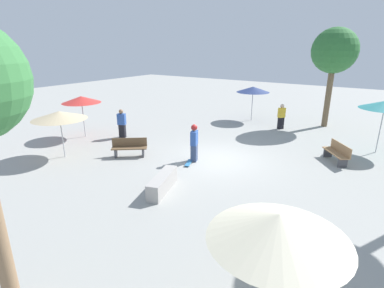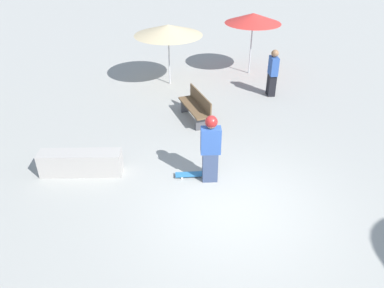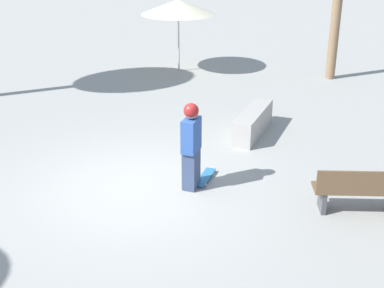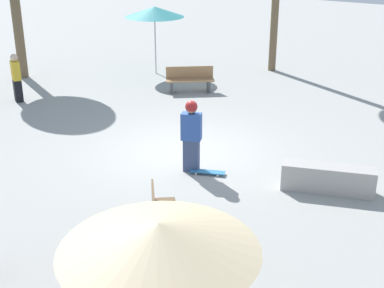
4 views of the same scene
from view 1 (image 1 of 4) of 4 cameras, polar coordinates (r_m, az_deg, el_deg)
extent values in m
plane|color=#9E9E99|center=(13.55, 4.91, -3.01)|extent=(60.00, 60.00, 0.00)
cube|color=#38476B|center=(13.24, 0.41, -1.70)|extent=(0.35, 0.41, 0.76)
cube|color=#2D519E|center=(13.02, 0.42, 1.16)|extent=(0.38, 0.50, 0.63)
sphere|color=tan|center=(12.90, 0.42, 3.02)|extent=(0.25, 0.25, 0.25)
sphere|color=maroon|center=(12.89, 0.42, 3.15)|extent=(0.28, 0.28, 0.28)
cube|color=teal|center=(13.02, -0.62, -3.56)|extent=(0.48, 0.82, 0.02)
cylinder|color=silver|center=(12.79, -0.50, -4.14)|extent=(0.05, 0.06, 0.05)
cylinder|color=silver|center=(12.83, -1.24, -4.07)|extent=(0.05, 0.06, 0.05)
cylinder|color=silver|center=(13.24, -0.02, -3.34)|extent=(0.05, 0.06, 0.05)
cylinder|color=silver|center=(13.27, -0.74, -3.28)|extent=(0.05, 0.06, 0.05)
cube|color=#A8A39E|center=(10.69, -5.65, -7.38)|extent=(1.01, 1.97, 0.58)
cube|color=#47474C|center=(14.03, -9.27, -1.57)|extent=(0.31, 0.36, 0.40)
cube|color=#47474C|center=(14.20, -14.30, -1.66)|extent=(0.31, 0.36, 0.40)
cube|color=brown|center=(14.03, -11.86, -0.75)|extent=(1.54, 1.33, 0.05)
cube|color=brown|center=(14.14, -11.82, 0.37)|extent=(1.29, 1.01, 0.40)
cube|color=#47474C|center=(14.12, 26.74, -3.23)|extent=(0.36, 0.30, 0.40)
cube|color=#47474C|center=(15.14, 24.45, -1.53)|extent=(0.36, 0.30, 0.40)
cube|color=#9E754C|center=(14.56, 25.68, -1.52)|extent=(1.32, 1.54, 0.05)
cube|color=#9E754C|center=(14.59, 26.48, -0.66)|extent=(1.00, 1.30, 0.40)
cylinder|color=#B7B7BC|center=(17.70, -19.98, 4.70)|extent=(0.05, 0.05, 2.16)
cone|color=red|center=(17.51, -20.34, 7.96)|extent=(2.08, 2.08, 0.36)
cylinder|color=#B7B7BC|center=(20.85, 11.37, 7.36)|extent=(0.05, 0.05, 2.16)
cone|color=navy|center=(20.69, 11.55, 10.16)|extent=(2.19, 2.19, 0.37)
cylinder|color=#B7B7BC|center=(14.76, -23.49, 1.43)|extent=(0.05, 0.05, 2.02)
cone|color=#C6B289|center=(14.53, -23.96, 5.03)|extent=(2.38, 2.38, 0.36)
cylinder|color=#B7B7BC|center=(5.86, 15.22, -23.21)|extent=(0.05, 0.05, 2.16)
cone|color=beige|center=(5.26, 16.16, -14.87)|extent=(2.38, 2.38, 0.46)
cylinder|color=#B7B7BC|center=(16.63, 32.22, 2.50)|extent=(0.05, 0.05, 2.37)
cylinder|color=brown|center=(20.51, 24.58, 8.82)|extent=(0.35, 0.35, 4.22)
sphere|color=#2D6B33|center=(20.32, 25.54, 15.77)|extent=(2.66, 2.66, 2.66)
cube|color=black|center=(17.12, -13.11, 2.43)|extent=(0.40, 0.35, 0.74)
cube|color=#2D519E|center=(16.95, -13.28, 4.63)|extent=(0.49, 0.39, 0.61)
sphere|color=#8C6647|center=(16.86, -13.38, 6.03)|extent=(0.24, 0.24, 0.24)
cube|color=black|center=(19.21, 16.54, 3.83)|extent=(0.37, 0.40, 0.72)
cube|color=yellow|center=(19.07, 16.71, 5.73)|extent=(0.42, 0.48, 0.59)
sphere|color=beige|center=(18.99, 16.82, 6.94)|extent=(0.23, 0.23, 0.23)
camera|label=2|loc=(12.07, 35.83, 17.10)|focal=35.00mm
camera|label=3|loc=(21.38, -2.52, 17.77)|focal=50.00mm
camera|label=4|loc=(16.90, -42.88, 14.81)|focal=50.00mm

